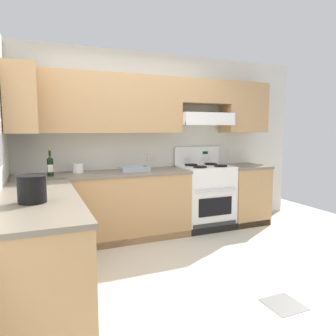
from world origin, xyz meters
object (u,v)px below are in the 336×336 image
bowl (134,170)px  bucket (32,188)px  paper_towel_roll (78,168)px  wine_bottle (50,165)px  stove (205,196)px

bowl → bucket: (-1.25, -1.47, 0.09)m
bowl → paper_towel_roll: 0.73m
wine_bottle → bucket: wine_bottle is taller
wine_bottle → paper_towel_roll: bearing=28.2°
stove → paper_towel_roll: size_ratio=8.71×
wine_bottle → bucket: bearing=-97.7°
paper_towel_roll → wine_bottle: bearing=-151.8°
wine_bottle → paper_towel_roll: size_ratio=2.39×
bowl → bucket: 1.93m
stove → wine_bottle: wine_bottle is taller
stove → bowl: stove is taller
wine_bottle → paper_towel_roll: 0.39m
wine_bottle → bowl: 1.07m
wine_bottle → stove: bearing=2.1°
stove → bowl: size_ratio=3.23×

